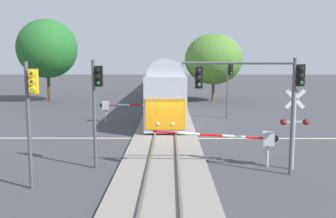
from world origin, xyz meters
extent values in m
plane|color=#3D3D42|center=(0.00, 0.00, 0.00)|extent=(220.00, 220.00, 0.00)
cube|color=beige|center=(0.00, 0.00, 0.00)|extent=(44.00, 0.20, 0.01)
cube|color=gray|center=(0.00, 0.00, 0.09)|extent=(4.40, 80.00, 0.18)
cube|color=#56514C|center=(-0.72, 0.00, 0.25)|extent=(0.10, 80.00, 0.14)
cube|color=#56514C|center=(0.72, 0.00, 0.25)|extent=(0.10, 80.00, 0.14)
cube|color=#B2B7C1|center=(0.00, 8.37, 2.27)|extent=(3.00, 16.55, 3.90)
cube|color=orange|center=(0.00, 0.08, 1.69)|extent=(2.76, 0.08, 2.15)
cylinder|color=#B2B7C1|center=(0.00, 8.37, 4.10)|extent=(2.76, 14.90, 2.76)
sphere|color=#F4F2CC|center=(-0.50, 0.07, 1.00)|extent=(0.24, 0.24, 0.24)
sphere|color=#F4F2CC|center=(0.50, 0.07, 1.00)|extent=(0.24, 0.24, 0.24)
cube|color=#B7BCC6|center=(0.00, 28.52, 2.62)|extent=(3.00, 21.95, 4.60)
cube|color=black|center=(1.51, 28.52, 2.92)|extent=(0.04, 19.75, 0.90)
cube|color=#193899|center=(1.52, 28.52, 1.47)|extent=(0.04, 20.19, 0.36)
cube|color=#B7BCC6|center=(0.00, 51.37, 2.62)|extent=(3.00, 21.95, 4.60)
cube|color=black|center=(1.51, 51.37, 2.92)|extent=(0.04, 19.75, 0.90)
cube|color=#193899|center=(1.52, 51.37, 1.47)|extent=(0.04, 20.19, 0.36)
cylinder|color=#B7B7BC|center=(5.27, -6.76, 0.55)|extent=(0.14, 0.14, 1.10)
cube|color=#B7B7BC|center=(5.27, -6.76, 1.45)|extent=(0.56, 0.40, 0.70)
sphere|color=black|center=(5.62, -6.76, 1.45)|extent=(0.36, 0.36, 0.36)
cylinder|color=red|center=(4.70, -6.76, 1.49)|extent=(1.16, 0.12, 0.19)
cylinder|color=white|center=(3.55, -6.76, 1.56)|extent=(1.16, 0.12, 0.19)
cylinder|color=red|center=(2.40, -6.76, 1.63)|extent=(1.16, 0.12, 0.19)
cylinder|color=white|center=(1.25, -6.76, 1.70)|extent=(1.16, 0.12, 0.19)
cylinder|color=red|center=(0.10, -6.76, 1.77)|extent=(1.16, 0.12, 0.19)
sphere|color=red|center=(-0.47, -6.76, 1.81)|extent=(0.14, 0.14, 0.14)
cylinder|color=#B2B2B7|center=(6.37, -7.26, 1.93)|extent=(0.14, 0.14, 3.85)
cube|color=white|center=(6.37, -7.28, 3.50)|extent=(0.98, 0.05, 0.98)
cube|color=white|center=(6.37, -7.28, 3.50)|extent=(0.98, 0.05, 0.98)
cube|color=#B2B2B7|center=(6.37, -7.26, 2.39)|extent=(1.10, 0.08, 0.08)
cylinder|color=black|center=(5.82, -7.36, 2.39)|extent=(0.26, 0.18, 0.26)
cylinder|color=black|center=(6.92, -7.36, 2.39)|extent=(0.26, 0.18, 0.26)
sphere|color=red|center=(5.82, -7.46, 2.39)|extent=(0.20, 0.20, 0.20)
sphere|color=red|center=(6.92, -7.46, 2.39)|extent=(0.20, 0.20, 0.20)
cone|color=black|center=(6.37, -7.26, 3.97)|extent=(0.28, 0.28, 0.22)
cylinder|color=#B7B7BC|center=(-5.27, 6.76, 0.55)|extent=(0.14, 0.14, 1.10)
cube|color=#B7B7BC|center=(-5.27, 6.76, 1.45)|extent=(0.56, 0.40, 0.70)
sphere|color=black|center=(-5.62, 6.76, 1.45)|extent=(0.36, 0.36, 0.36)
cylinder|color=red|center=(-4.74, 6.76, 1.46)|extent=(1.06, 0.12, 0.15)
cylinder|color=white|center=(-3.69, 6.76, 1.49)|extent=(1.06, 0.12, 0.15)
cylinder|color=red|center=(-2.63, 6.76, 1.51)|extent=(1.06, 0.12, 0.15)
cylinder|color=white|center=(-1.57, 6.76, 1.54)|extent=(1.06, 0.12, 0.15)
cylinder|color=red|center=(-0.52, 6.76, 1.57)|extent=(1.06, 0.12, 0.15)
sphere|color=red|center=(0.01, 6.76, 1.58)|extent=(0.14, 0.14, 0.14)
cylinder|color=#4C4C51|center=(5.58, 8.92, 2.65)|extent=(0.16, 0.16, 5.30)
cube|color=black|center=(5.86, 8.92, 4.50)|extent=(0.34, 0.26, 1.00)
sphere|color=#262626|center=(5.86, 8.77, 4.82)|extent=(0.20, 0.20, 0.20)
cylinder|color=black|center=(5.86, 8.74, 4.82)|extent=(0.24, 0.10, 0.24)
sphere|color=#262626|center=(5.86, 8.77, 4.50)|extent=(0.20, 0.20, 0.20)
cylinder|color=black|center=(5.86, 8.74, 4.50)|extent=(0.24, 0.10, 0.24)
sphere|color=green|center=(5.86, 8.77, 4.18)|extent=(0.20, 0.20, 0.20)
cylinder|color=black|center=(5.86, 8.74, 4.18)|extent=(0.24, 0.10, 0.24)
cylinder|color=#4C4C51|center=(-3.40, -7.08, 2.70)|extent=(0.16, 0.16, 5.40)
cube|color=black|center=(-3.12, -7.08, 4.60)|extent=(0.34, 0.26, 1.00)
sphere|color=#262626|center=(-3.12, -7.23, 4.92)|extent=(0.20, 0.20, 0.20)
cylinder|color=black|center=(-3.12, -7.26, 4.92)|extent=(0.24, 0.10, 0.24)
sphere|color=#262626|center=(-3.12, -7.23, 4.60)|extent=(0.20, 0.20, 0.20)
cylinder|color=black|center=(-3.12, -7.26, 4.60)|extent=(0.24, 0.10, 0.24)
sphere|color=green|center=(-3.12, -7.23, 4.28)|extent=(0.20, 0.20, 0.20)
cylinder|color=black|center=(-3.12, -7.26, 4.28)|extent=(0.24, 0.10, 0.24)
cylinder|color=#4C4C51|center=(-5.50, -10.09, 2.66)|extent=(0.16, 0.16, 5.32)
cube|color=gold|center=(-5.22, -10.09, 4.52)|extent=(0.34, 0.26, 1.00)
sphere|color=#262626|center=(-5.22, -10.24, 4.84)|extent=(0.20, 0.20, 0.20)
cylinder|color=gold|center=(-5.22, -10.27, 4.84)|extent=(0.24, 0.10, 0.24)
sphere|color=#262626|center=(-5.22, -10.24, 4.52)|extent=(0.20, 0.20, 0.20)
cylinder|color=gold|center=(-5.22, -10.27, 4.52)|extent=(0.24, 0.10, 0.24)
sphere|color=green|center=(-5.22, -10.24, 4.20)|extent=(0.20, 0.20, 0.20)
cylinder|color=gold|center=(-5.22, -10.27, 4.20)|extent=(0.24, 0.10, 0.24)
cylinder|color=#4C4C51|center=(6.00, -8.11, 2.74)|extent=(0.16, 0.16, 5.48)
cube|color=black|center=(6.28, -8.11, 4.68)|extent=(0.34, 0.26, 1.00)
sphere|color=#262626|center=(6.28, -8.26, 5.00)|extent=(0.20, 0.20, 0.20)
cylinder|color=black|center=(6.28, -8.29, 5.00)|extent=(0.24, 0.10, 0.24)
sphere|color=#262626|center=(6.28, -8.26, 4.68)|extent=(0.20, 0.20, 0.20)
cylinder|color=black|center=(6.28, -8.29, 4.68)|extent=(0.24, 0.10, 0.24)
sphere|color=green|center=(6.28, -8.26, 4.36)|extent=(0.20, 0.20, 0.20)
cylinder|color=black|center=(6.28, -8.29, 4.36)|extent=(0.24, 0.10, 0.24)
cylinder|color=#4C4C51|center=(3.44, -8.11, 5.23)|extent=(5.12, 0.12, 0.12)
cube|color=black|center=(1.65, -8.11, 4.58)|extent=(0.34, 0.26, 1.00)
sphere|color=#262626|center=(1.65, -8.26, 4.90)|extent=(0.20, 0.20, 0.20)
cylinder|color=black|center=(1.65, -8.29, 4.90)|extent=(0.24, 0.10, 0.24)
sphere|color=#262626|center=(1.65, -8.26, 4.58)|extent=(0.20, 0.20, 0.20)
cylinder|color=black|center=(1.65, -8.29, 4.58)|extent=(0.24, 0.10, 0.24)
sphere|color=green|center=(1.65, -8.26, 4.26)|extent=(0.20, 0.20, 0.20)
cylinder|color=black|center=(1.65, -8.29, 4.26)|extent=(0.24, 0.10, 0.24)
cylinder|color=#4C3828|center=(-15.42, 22.82, 1.99)|extent=(0.40, 0.40, 3.97)
ellipsoid|color=#236628|center=(-15.42, 22.82, 6.78)|extent=(7.60, 7.60, 7.50)
cylinder|color=brown|center=(5.91, 23.15, 1.51)|extent=(0.39, 0.39, 3.01)
ellipsoid|color=#4C7A2D|center=(5.91, 23.15, 5.46)|extent=(7.42, 7.42, 6.52)
camera|label=1|loc=(0.35, -25.12, 5.40)|focal=39.72mm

